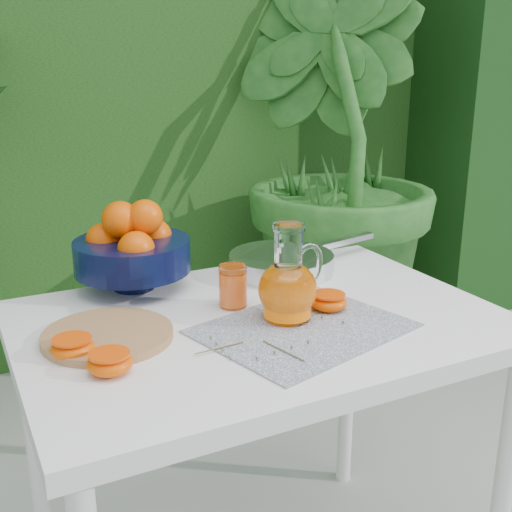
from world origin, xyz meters
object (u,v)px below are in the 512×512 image
cutting_board (108,335)px  saute_pan (283,262)px  fruit_bowl (132,248)px  white_table (260,352)px  juice_pitcher (288,286)px

cutting_board → saute_pan: 0.54m
fruit_bowl → saute_pan: size_ratio=0.62×
white_table → fruit_bowl: (-0.19, 0.30, 0.18)m
saute_pan → juice_pitcher: bearing=-116.9°
cutting_board → fruit_bowl: size_ratio=0.84×
saute_pan → cutting_board: bearing=-158.0°
white_table → fruit_bowl: size_ratio=3.29×
white_table → juice_pitcher: 0.17m
fruit_bowl → saute_pan: 0.38m
white_table → saute_pan: saute_pan is taller
cutting_board → saute_pan: size_ratio=0.52×
cutting_board → fruit_bowl: fruit_bowl is taller
cutting_board → juice_pitcher: bearing=-11.4°
white_table → saute_pan: (0.19, 0.24, 0.11)m
cutting_board → juice_pitcher: juice_pitcher is taller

